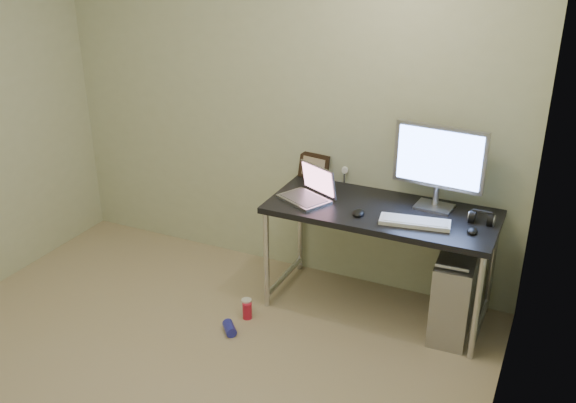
{
  "coord_description": "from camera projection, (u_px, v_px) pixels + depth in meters",
  "views": [
    {
      "loc": [
        1.9,
        -2.21,
        2.46
      ],
      "look_at": [
        0.37,
        1.08,
        0.85
      ],
      "focal_mm": 40.0,
      "sensor_mm": 36.0,
      "label": 1
    }
  ],
  "objects": [
    {
      "name": "wall_right",
      "position": [
        503.0,
        273.0,
        2.38
      ],
      "size": [
        0.02,
        3.5,
        2.5
      ],
      "primitive_type": "cube",
      "color": "beige",
      "rests_on": "ground"
    },
    {
      "name": "webcam",
      "position": [
        345.0,
        172.0,
        4.45
      ],
      "size": [
        0.05,
        0.04,
        0.13
      ],
      "rotation": [
        0.0,
        0.0,
        0.33
      ],
      "color": "silver",
      "rests_on": "desk"
    },
    {
      "name": "headphones",
      "position": [
        481.0,
        218.0,
        3.91
      ],
      "size": [
        0.15,
        0.09,
        0.1
      ],
      "rotation": [
        0.0,
        0.0,
        -0.0
      ],
      "color": "black",
      "rests_on": "desk"
    },
    {
      "name": "cable_b",
      "position": [
        471.0,
        260.0,
        4.25
      ],
      "size": [
        0.02,
        0.11,
        0.71
      ],
      "primitive_type": "cylinder",
      "rotation": [
        0.14,
        0.0,
        0.09
      ],
      "color": "black",
      "rests_on": "ground"
    },
    {
      "name": "laptop",
      "position": [
        309.0,
        191.0,
        4.24
      ],
      "size": [
        0.4,
        0.37,
        0.22
      ],
      "rotation": [
        0.0,
        0.0,
        -0.46
      ],
      "color": "#A6A5AC",
      "rests_on": "desk"
    },
    {
      "name": "picture_frame",
      "position": [
        314.0,
        166.0,
        4.54
      ],
      "size": [
        0.24,
        0.1,
        0.19
      ],
      "primitive_type": "cube",
      "rotation": [
        -0.21,
        0.0,
        -0.17
      ],
      "color": "black",
      "rests_on": "desk"
    },
    {
      "name": "cable_a",
      "position": [
        458.0,
        253.0,
        4.29
      ],
      "size": [
        0.01,
        0.16,
        0.69
      ],
      "primitive_type": "cylinder",
      "rotation": [
        0.21,
        0.0,
        0.0
      ],
      "color": "black",
      "rests_on": "ground"
    },
    {
      "name": "can_blue",
      "position": [
        230.0,
        328.0,
        4.13
      ],
      "size": [
        0.14,
        0.14,
        0.07
      ],
      "primitive_type": "cylinder",
      "rotation": [
        1.57,
        0.0,
        0.75
      ],
      "color": "#292CB6",
      "rests_on": "ground"
    },
    {
      "name": "mouse_right",
      "position": [
        472.0,
        230.0,
        3.8
      ],
      "size": [
        0.08,
        0.11,
        0.03
      ],
      "primitive_type": "ellipsoid",
      "rotation": [
        0.0,
        0.0,
        0.14
      ],
      "color": "black",
      "rests_on": "desk"
    },
    {
      "name": "desk",
      "position": [
        381.0,
        221.0,
        4.14
      ],
      "size": [
        1.46,
        0.64,
        0.75
      ],
      "color": "black",
      "rests_on": "ground"
    },
    {
      "name": "keyboard",
      "position": [
        415.0,
        222.0,
        3.9
      ],
      "size": [
        0.44,
        0.21,
        0.03
      ],
      "primitive_type": "cube",
      "rotation": [
        0.0,
        0.0,
        0.16
      ],
      "color": "white",
      "rests_on": "desk"
    },
    {
      "name": "can_red",
      "position": [
        247.0,
        311.0,
        4.28
      ],
      "size": [
        0.08,
        0.08,
        0.11
      ],
      "primitive_type": "cylinder",
      "rotation": [
        0.0,
        0.0,
        -0.46
      ],
      "color": "red",
      "rests_on": "ground"
    },
    {
      "name": "floor",
      "position": [
        146.0,
        401.0,
        3.56
      ],
      "size": [
        3.5,
        3.5,
        0.0
      ],
      "primitive_type": "plane",
      "color": "tan",
      "rests_on": "ground"
    },
    {
      "name": "mouse_left",
      "position": [
        359.0,
        212.0,
        4.02
      ],
      "size": [
        0.08,
        0.12,
        0.04
      ],
      "primitive_type": "ellipsoid",
      "rotation": [
        0.0,
        0.0,
        0.06
      ],
      "color": "black",
      "rests_on": "desk"
    },
    {
      "name": "wall_back",
      "position": [
        280.0,
        106.0,
        4.5
      ],
      "size": [
        3.5,
        0.02,
        2.5
      ],
      "primitive_type": "cube",
      "color": "beige",
      "rests_on": "ground"
    },
    {
      "name": "tower_computer",
      "position": [
        454.0,
        292.0,
        4.08
      ],
      "size": [
        0.26,
        0.54,
        0.58
      ],
      "rotation": [
        0.0,
        0.0,
        0.05
      ],
      "color": "#A4A4A8",
      "rests_on": "ground"
    },
    {
      "name": "can_white",
      "position": [
        247.0,
        308.0,
        4.3
      ],
      "size": [
        0.09,
        0.09,
        0.13
      ],
      "primitive_type": "cylinder",
      "rotation": [
        0.0,
        0.0,
        -0.48
      ],
      "color": "white",
      "rests_on": "ground"
    },
    {
      "name": "monitor",
      "position": [
        439.0,
        161.0,
        4.0
      ],
      "size": [
        0.58,
        0.19,
        0.55
      ],
      "rotation": [
        0.0,
        0.0,
        -0.08
      ],
      "color": "#A6A5AC",
      "rests_on": "desk"
    }
  ]
}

